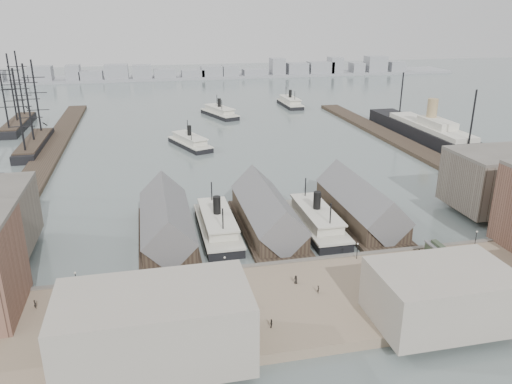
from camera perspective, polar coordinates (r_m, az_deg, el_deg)
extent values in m
plane|color=#556262|center=(117.49, 3.20, -7.67)|extent=(900.00, 900.00, 0.00)
cube|color=#7D6A54|center=(100.49, 6.34, -12.32)|extent=(180.00, 30.00, 2.00)
cube|color=#59544C|center=(112.55, 3.93, -8.35)|extent=(180.00, 1.20, 2.30)
cube|color=#2D231C|center=(210.72, -22.82, 3.67)|extent=(10.00, 220.00, 1.60)
cube|color=#2D231C|center=(224.49, 16.41, 5.37)|extent=(10.00, 180.00, 1.60)
cube|color=#2D231C|center=(127.94, -10.10, -5.25)|extent=(14.00, 42.00, 1.20)
cube|color=#2D231C|center=(127.58, -10.21, -3.80)|extent=(12.00, 36.00, 5.00)
cube|color=#59595B|center=(126.56, -10.28, -2.72)|extent=(12.60, 37.00, 12.60)
cube|color=#2D231C|center=(131.12, 1.33, -4.27)|extent=(14.00, 42.00, 1.20)
cube|color=#2D231C|center=(130.77, 1.24, -2.86)|extent=(12.00, 36.00, 5.00)
cube|color=#59595B|center=(129.78, 1.25, -1.80)|extent=(12.60, 37.00, 12.60)
cube|color=#2D231C|center=(139.18, 11.80, -3.22)|extent=(14.00, 42.00, 1.20)
cube|color=#2D231C|center=(138.85, 11.73, -1.89)|extent=(12.00, 36.00, 5.00)
cube|color=#59595B|center=(137.91, 11.80, -0.89)|extent=(12.60, 37.00, 12.60)
cube|color=#60564C|center=(156.94, 26.35, 1.21)|extent=(28.00, 20.00, 15.00)
cube|color=gray|center=(96.29, 20.42, -10.98)|extent=(24.00, 16.00, 10.00)
cube|color=gray|center=(82.40, -11.47, -14.85)|extent=(30.00, 16.00, 12.00)
cylinder|color=black|center=(107.15, -19.86, -9.57)|extent=(0.16, 0.16, 3.60)
sphere|color=beige|center=(106.26, -19.99, -8.67)|extent=(0.44, 0.44, 0.44)
cylinder|color=black|center=(106.83, -3.59, -8.38)|extent=(0.16, 0.16, 3.60)
sphere|color=beige|center=(105.94, -3.61, -7.48)|extent=(0.44, 0.44, 0.44)
cylinder|color=black|center=(114.65, 11.48, -6.68)|extent=(0.16, 0.16, 3.60)
sphere|color=beige|center=(113.82, 11.55, -5.83)|extent=(0.44, 0.44, 0.44)
cylinder|color=black|center=(129.14, 23.82, -4.94)|extent=(0.16, 0.16, 3.60)
sphere|color=beige|center=(128.41, 23.93, -4.17)|extent=(0.44, 0.44, 0.44)
cube|color=gray|center=(444.13, -8.94, 12.90)|extent=(500.00, 40.00, 2.00)
cube|color=gray|center=(443.18, -25.32, 11.59)|extent=(14.71, 14.00, 7.23)
cube|color=gray|center=(439.78, -23.37, 12.21)|extent=(17.63, 14.00, 13.23)
cube|color=gray|center=(436.02, -20.15, 12.59)|extent=(10.74, 14.00, 13.58)
cube|color=gray|center=(434.80, -18.29, 12.45)|extent=(18.06, 14.00, 8.64)
cube|color=gray|center=(433.11, -15.64, 12.99)|extent=(18.55, 14.00, 13.29)
cube|color=gray|center=(432.65, -12.90, 13.16)|extent=(15.33, 14.00, 12.47)
cube|color=gray|center=(433.22, -10.39, 13.09)|extent=(17.56, 14.00, 8.72)
cube|color=gray|center=(434.85, -7.25, 13.21)|extent=(18.76, 14.00, 7.63)
cube|color=gray|center=(436.47, -5.12, 13.49)|extent=(17.61, 14.00, 10.35)
cube|color=gray|center=(438.87, -2.97, 13.57)|extent=(13.38, 14.00, 10.30)
cube|color=gray|center=(443.17, -0.14, 13.43)|extent=(20.73, 14.00, 6.75)
cube|color=gray|center=(447.39, 2.45, 14.04)|extent=(11.51, 14.00, 15.57)
cube|color=gray|center=(452.50, 4.69, 13.79)|extent=(18.17, 14.00, 11.26)
cube|color=gray|center=(459.30, 7.36, 13.82)|extent=(21.81, 14.00, 11.83)
cube|color=gray|center=(463.94, 9.03, 14.03)|extent=(11.12, 14.00, 15.50)
cube|color=gray|center=(472.07, 11.42, 13.67)|extent=(10.90, 14.00, 10.29)
cube|color=gray|center=(479.36, 13.50, 13.94)|extent=(17.95, 14.00, 15.72)
cube|color=gray|center=(488.58, 15.65, 13.56)|extent=(14.21, 14.00, 10.51)
cube|color=black|center=(130.06, -4.41, -4.36)|extent=(8.70, 30.45, 1.96)
cube|color=beige|center=(129.48, -4.43, -3.79)|extent=(9.14, 30.45, 0.54)
cube|color=beige|center=(128.88, -4.45, -3.17)|extent=(7.07, 21.75, 2.39)
cube|color=beige|center=(128.28, -4.46, -2.54)|extent=(7.61, 23.93, 0.44)
cylinder|color=black|center=(127.39, -4.49, -1.55)|extent=(1.96, 1.96, 4.89)
cylinder|color=black|center=(136.53, -5.08, -0.16)|extent=(0.33, 0.33, 6.53)
cylinder|color=black|center=(118.51, -3.80, -3.35)|extent=(0.33, 0.33, 6.53)
cube|color=black|center=(133.59, 6.87, -3.76)|extent=(8.76, 30.64, 1.97)
cube|color=beige|center=(133.02, 6.89, -3.20)|extent=(9.19, 30.64, 0.55)
cube|color=beige|center=(132.43, 6.92, -2.59)|extent=(7.11, 21.89, 2.41)
cube|color=beige|center=(131.85, 6.95, -1.98)|extent=(7.66, 24.08, 0.44)
cylinder|color=black|center=(130.97, 6.99, -1.00)|extent=(1.97, 1.97, 4.93)
cylinder|color=black|center=(139.77, 5.67, 0.33)|extent=(0.33, 0.33, 6.57)
cylinder|color=black|center=(122.50, 8.50, -2.71)|extent=(0.33, 0.33, 6.57)
cube|color=black|center=(214.12, -7.55, 5.36)|extent=(17.07, 28.45, 1.77)
cube|color=beige|center=(213.81, -7.57, 5.69)|extent=(17.43, 28.59, 0.49)
cube|color=beige|center=(213.47, -7.59, 6.04)|extent=(12.91, 20.60, 2.16)
cube|color=beige|center=(213.15, -7.60, 6.40)|extent=(14.06, 22.61, 0.39)
cylinder|color=black|center=(212.66, -7.63, 6.97)|extent=(1.77, 1.77, 4.41)
cylinder|color=black|center=(221.28, -7.84, 7.42)|extent=(0.29, 0.29, 5.88)
cylinder|color=black|center=(204.14, -7.40, 6.37)|extent=(0.29, 0.29, 5.88)
cube|color=black|center=(275.62, -4.18, 8.78)|extent=(17.78, 30.40, 1.88)
cube|color=beige|center=(275.36, -4.19, 9.06)|extent=(18.17, 30.54, 0.52)
cube|color=beige|center=(275.08, -4.20, 9.36)|extent=(13.47, 21.99, 2.30)
cube|color=beige|center=(274.82, -4.20, 9.66)|extent=(14.67, 24.14, 0.42)
cylinder|color=black|center=(274.41, -4.22, 10.13)|extent=(1.88, 1.88, 4.71)
cylinder|color=black|center=(283.63, -4.50, 10.41)|extent=(0.31, 0.31, 6.28)
cylinder|color=black|center=(265.28, -3.91, 9.75)|extent=(0.31, 0.31, 6.28)
cube|color=black|center=(306.04, 3.91, 9.92)|extent=(8.89, 29.32, 1.87)
cube|color=beige|center=(305.81, 3.91, 10.17)|extent=(9.30, 29.32, 0.52)
cube|color=beige|center=(305.56, 3.92, 10.44)|extent=(7.17, 20.96, 2.29)
cube|color=beige|center=(305.32, 3.93, 10.71)|extent=(7.73, 23.05, 0.42)
cylinder|color=black|center=(304.96, 3.94, 11.13)|extent=(1.87, 1.87, 4.69)
cylinder|color=black|center=(313.89, 3.45, 11.36)|extent=(0.31, 0.31, 6.25)
cylinder|color=black|center=(296.12, 4.45, 10.81)|extent=(0.31, 0.31, 6.25)
cube|color=black|center=(228.73, -23.97, 4.95)|extent=(8.48, 49.01, 3.39)
cube|color=#2D231C|center=(228.28, -24.04, 5.42)|extent=(8.01, 44.11, 0.57)
cylinder|color=black|center=(208.86, -25.46, 8.28)|extent=(0.75, 0.75, 32.05)
cylinder|color=black|center=(225.38, -24.58, 9.15)|extent=(0.75, 0.75, 32.05)
cylinder|color=black|center=(241.98, -23.82, 9.89)|extent=(0.75, 0.75, 32.05)
cube|color=black|center=(272.63, -25.55, 6.93)|extent=(8.68, 48.22, 3.47)
cube|color=#2D231C|center=(272.25, -25.61, 7.34)|extent=(8.20, 43.40, 0.58)
cylinder|color=black|center=(253.54, -26.92, 9.93)|extent=(0.77, 0.77, 32.79)
cylinder|color=black|center=(269.78, -26.11, 10.55)|extent=(0.77, 0.77, 32.79)
cylinder|color=black|center=(286.09, -25.39, 11.09)|extent=(0.77, 0.77, 32.79)
cube|color=black|center=(233.34, 19.17, 6.17)|extent=(12.95, 94.62, 5.98)
cube|color=beige|center=(232.49, 19.28, 7.12)|extent=(10.96, 54.78, 1.99)
cube|color=beige|center=(227.87, 19.99, 7.44)|extent=(7.97, 19.92, 2.99)
cylinder|color=tan|center=(231.16, 19.48, 8.80)|extent=(4.38, 4.38, 9.96)
cube|color=black|center=(116.99, 20.47, -7.81)|extent=(2.59, 10.15, 0.85)
cube|color=#303B2B|center=(116.19, 20.58, -7.02)|extent=(2.70, 10.69, 2.78)
cube|color=#59595B|center=(115.53, 20.67, -6.33)|extent=(2.91, 11.12, 0.32)
imported|color=black|center=(100.49, -15.45, -11.83)|extent=(1.79, 1.76, 1.49)
cube|color=#3F2D21|center=(99.32, -16.74, -12.28)|extent=(2.99, 2.72, 0.25)
cylinder|color=black|center=(98.98, -16.50, -12.61)|extent=(0.95, 0.70, 1.10)
cylinder|color=black|center=(100.03, -16.94, -12.29)|extent=(0.95, 0.70, 1.10)
imported|color=black|center=(96.24, -0.76, -12.50)|extent=(2.14, 1.75, 1.65)
cube|color=#3F2D21|center=(94.76, -1.96, -13.03)|extent=(3.00, 2.60, 0.25)
cylinder|color=black|center=(94.51, -1.68, -13.38)|extent=(0.99, 0.62, 1.10)
cylinder|color=black|center=(95.40, -2.24, -13.03)|extent=(0.99, 0.62, 1.10)
imported|color=black|center=(109.71, 18.82, -9.34)|extent=(1.41, 1.60, 1.47)
cube|color=#3F2D21|center=(108.17, 17.72, -9.55)|extent=(2.76, 1.80, 0.25)
cylinder|color=black|center=(107.86, 17.93, -9.88)|extent=(1.10, 0.21, 1.10)
cylinder|color=black|center=(108.81, 17.49, -9.55)|extent=(1.10, 0.21, 1.10)
imported|color=black|center=(104.16, -23.93, -11.64)|extent=(0.78, 0.81, 1.79)
imported|color=black|center=(93.47, -14.09, -14.29)|extent=(0.90, 0.98, 1.63)
imported|color=black|center=(101.92, -3.62, -10.52)|extent=(1.19, 0.85, 1.68)
imported|color=black|center=(90.65, 1.76, -14.77)|extent=(0.79, 1.09, 1.72)
imported|color=black|center=(103.64, 4.58, -9.94)|extent=(0.96, 1.06, 1.81)
imported|color=black|center=(100.92, 7.14, -10.98)|extent=(0.66, 0.75, 1.69)
imported|color=black|center=(120.10, 18.14, -6.55)|extent=(1.00, 0.89, 1.70)
imported|color=black|center=(108.16, 24.05, -10.49)|extent=(0.71, 1.10, 1.61)
imported|color=black|center=(117.08, 22.15, -7.80)|extent=(1.03, 0.91, 1.67)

